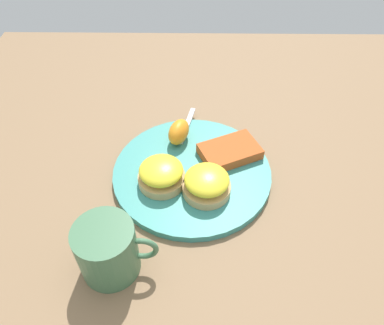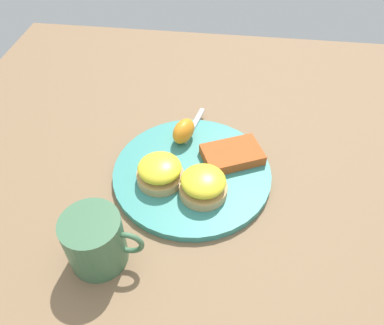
% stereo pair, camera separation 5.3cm
% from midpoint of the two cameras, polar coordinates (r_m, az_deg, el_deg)
% --- Properties ---
extents(ground_plane, '(1.10, 1.10, 0.00)m').
position_cam_midpoint_polar(ground_plane, '(0.69, 2.20, -2.04)').
color(ground_plane, '#846647').
extents(plate, '(0.29, 0.29, 0.01)m').
position_cam_midpoint_polar(plate, '(0.69, 2.21, -1.65)').
color(plate, teal).
rests_on(plate, ground_plane).
extents(sandwich_benedict_left, '(0.08, 0.08, 0.04)m').
position_cam_midpoint_polar(sandwich_benedict_left, '(0.65, -2.60, -1.44)').
color(sandwich_benedict_left, tan).
rests_on(sandwich_benedict_left, plate).
extents(sandwich_benedict_right, '(0.08, 0.08, 0.04)m').
position_cam_midpoint_polar(sandwich_benedict_right, '(0.63, 4.14, -3.46)').
color(sandwich_benedict_right, tan).
rests_on(sandwich_benedict_right, plate).
extents(hashbrown_patty, '(0.13, 0.11, 0.02)m').
position_cam_midpoint_polar(hashbrown_patty, '(0.71, 8.31, 1.13)').
color(hashbrown_patty, '#BB5121').
rests_on(hashbrown_patty, plate).
extents(orange_wedge, '(0.05, 0.07, 0.04)m').
position_cam_midpoint_polar(orange_wedge, '(0.73, 0.82, 4.74)').
color(orange_wedge, orange).
rests_on(orange_wedge, plate).
extents(fork, '(0.06, 0.21, 0.00)m').
position_cam_midpoint_polar(fork, '(0.73, 0.71, 2.56)').
color(fork, silver).
rests_on(fork, plate).
extents(cup, '(0.12, 0.09, 0.09)m').
position_cam_midpoint_polar(cup, '(0.57, -11.82, -11.76)').
color(cup, '#42704C').
rests_on(cup, ground_plane).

